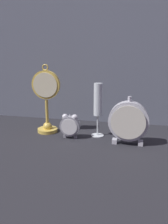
{
  "coord_description": "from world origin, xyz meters",
  "views": [
    {
      "loc": [
        0.23,
        -0.97,
        0.4
      ],
      "look_at": [
        0.0,
        0.08,
        0.11
      ],
      "focal_mm": 40.0,
      "sensor_mm": 36.0,
      "label": 1
    }
  ],
  "objects": [
    {
      "name": "alarm_clock_twin_bell",
      "position": [
        -0.06,
        0.04,
        0.06
      ],
      "size": [
        0.09,
        0.03,
        0.11
      ],
      "color": "gray",
      "rests_on": "ground_plane"
    },
    {
      "name": "mantel_clock_silver",
      "position": [
        0.2,
        0.02,
        0.1
      ],
      "size": [
        0.16,
        0.04,
        0.2
      ],
      "color": "silver",
      "rests_on": "ground_plane"
    },
    {
      "name": "pocket_watch_on_stand",
      "position": [
        -0.18,
        0.1,
        0.15
      ],
      "size": [
        0.13,
        0.09,
        0.32
      ],
      "color": "gold",
      "rests_on": "ground_plane"
    },
    {
      "name": "ground_plane",
      "position": [
        0.0,
        0.0,
        0.0
      ],
      "size": [
        4.0,
        4.0,
        0.0
      ],
      "primitive_type": "plane",
      "color": "#232328"
    },
    {
      "name": "champagne_flute",
      "position": [
        0.06,
        0.1,
        0.15
      ],
      "size": [
        0.06,
        0.06,
        0.24
      ],
      "color": "silver",
      "rests_on": "ground_plane"
    },
    {
      "name": "fabric_backdrop_drape",
      "position": [
        0.0,
        0.33,
        0.35
      ],
      "size": [
        1.24,
        0.01,
        0.7
      ],
      "primitive_type": "cube",
      "color": "slate",
      "rests_on": "ground_plane"
    }
  ]
}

